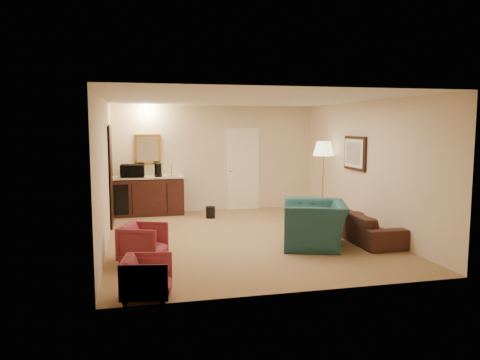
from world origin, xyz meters
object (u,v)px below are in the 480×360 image
at_px(teal_armchair, 315,217).
at_px(rose_chair_near, 143,241).
at_px(sofa, 365,221).
at_px(coffee_table, 313,211).
at_px(microwave, 132,169).
at_px(waste_bin, 210,212).
at_px(wetbar_cabinet, 149,196).
at_px(rose_chair_far, 147,276).
at_px(floor_lamp, 323,180).
at_px(coffee_maker, 158,170).

bearing_deg(teal_armchair, rose_chair_near, -66.11).
bearing_deg(sofa, coffee_table, 11.84).
height_order(coffee_table, microwave, microwave).
bearing_deg(waste_bin, microwave, 159.09).
height_order(wetbar_cabinet, coffee_table, wetbar_cabinet).
relative_size(wetbar_cabinet, sofa, 0.89).
relative_size(rose_chair_far, microwave, 1.10).
distance_m(floor_lamp, coffee_maker, 3.84).
relative_size(floor_lamp, coffee_maker, 5.55).
xyz_separation_m(rose_chair_near, microwave, (-0.12, 3.81, 0.77)).
bearing_deg(waste_bin, wetbar_cabinet, 151.93).
bearing_deg(floor_lamp, sofa, -91.36).
distance_m(teal_armchair, waste_bin, 3.23).
bearing_deg(waste_bin, sofa, -47.78).
bearing_deg(waste_bin, rose_chair_far, -108.43).
height_order(wetbar_cabinet, microwave, microwave).
xyz_separation_m(wetbar_cabinet, rose_chair_near, (-0.25, -3.87, -0.13)).
bearing_deg(coffee_maker, rose_chair_far, -85.37).
relative_size(wetbar_cabinet, rose_chair_near, 2.50).
xyz_separation_m(wetbar_cabinet, coffee_maker, (0.22, -0.11, 0.62)).
bearing_deg(coffee_maker, floor_lamp, -8.90).
height_order(rose_chair_near, microwave, microwave).
bearing_deg(coffee_maker, wetbar_cabinet, 162.82).
height_order(sofa, microwave, microwave).
xyz_separation_m(wetbar_cabinet, coffee_table, (3.45, -1.72, -0.22)).
height_order(rose_chair_near, coffee_table, rose_chair_near).
height_order(wetbar_cabinet, rose_chair_far, wetbar_cabinet).
relative_size(sofa, rose_chair_near, 2.79).
height_order(teal_armchair, coffee_maker, coffee_maker).
bearing_deg(rose_chair_near, wetbar_cabinet, 18.50).
bearing_deg(waste_bin, coffee_table, -25.46).
distance_m(floor_lamp, microwave, 4.41).
bearing_deg(microwave, coffee_table, -19.06).
distance_m(rose_chair_near, waste_bin, 3.54).
height_order(wetbar_cabinet, rose_chair_near, wetbar_cabinet).
height_order(floor_lamp, waste_bin, floor_lamp).
height_order(wetbar_cabinet, floor_lamp, floor_lamp).
bearing_deg(rose_chair_near, floor_lamp, -35.94).
distance_m(sofa, rose_chair_far, 4.56).
bearing_deg(rose_chair_near, sofa, -61.48).
bearing_deg(waste_bin, rose_chair_near, -116.94).
bearing_deg(teal_armchair, rose_chair_far, -38.25).
relative_size(sofa, waste_bin, 6.84).
xyz_separation_m(microwave, coffee_maker, (0.59, -0.05, -0.02)).
xyz_separation_m(rose_chair_far, coffee_maker, (0.47, 5.41, 0.78)).
height_order(rose_chair_far, floor_lamp, floor_lamp).
bearing_deg(rose_chair_far, coffee_table, -34.15).
height_order(waste_bin, coffee_maker, coffee_maker).
bearing_deg(floor_lamp, rose_chair_far, -134.31).
bearing_deg(wetbar_cabinet, coffee_table, -26.50).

